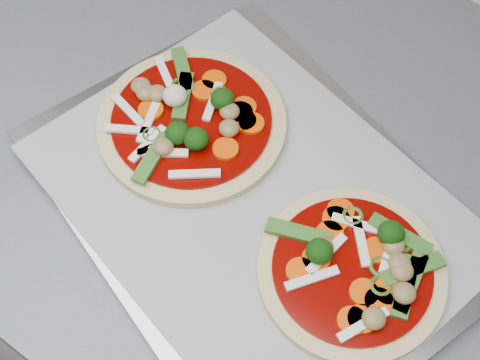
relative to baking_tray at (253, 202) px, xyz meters
The scene contains 4 objects.
baking_tray is the anchor object (origin of this frame).
parchment 0.01m from the baking_tray, ahead, with size 0.39×0.29×0.00m, color gray.
pizza_left 0.10m from the baking_tray, 162.10° to the left, with size 0.20×0.20×0.03m.
pizza_right 0.12m from the baking_tray, ahead, with size 0.17×0.17×0.03m.
Camera 1 is at (-0.31, 0.97, 1.45)m, focal length 50.00 mm.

